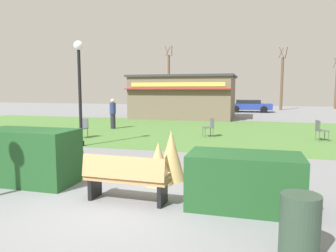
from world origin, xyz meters
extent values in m
plane|color=slate|center=(0.00, 0.00, 0.00)|extent=(80.00, 80.00, 0.00)
cube|color=#4C7A38|center=(0.00, 11.69, 0.00)|extent=(36.00, 12.00, 0.01)
cube|color=tan|center=(0.19, 0.57, 0.45)|extent=(1.71, 0.53, 0.06)
cube|color=tan|center=(0.19, 0.35, 0.73)|extent=(1.70, 0.17, 0.44)
cube|color=black|center=(-0.54, 0.59, 0.23)|extent=(0.09, 0.44, 0.45)
cube|color=black|center=(0.92, 0.54, 0.23)|extent=(0.09, 0.44, 0.45)
cube|color=tan|center=(-0.62, 0.59, 0.57)|extent=(0.07, 0.44, 0.06)
cube|color=tan|center=(1.00, 0.54, 0.57)|extent=(0.07, 0.44, 0.06)
cube|color=#1E4C23|center=(-2.52, 1.11, 0.64)|extent=(2.22, 1.10, 1.28)
cube|color=#1E4C23|center=(2.43, 0.82, 0.51)|extent=(2.08, 1.10, 1.02)
cone|color=tan|center=(0.45, 1.84, 0.50)|extent=(0.68, 0.68, 0.99)
cone|color=tan|center=(1.56, 1.62, 0.46)|extent=(0.51, 0.51, 0.92)
cone|color=tan|center=(0.65, 2.26, 0.61)|extent=(0.70, 0.70, 1.23)
cone|color=tan|center=(-1.65, 1.78, 0.66)|extent=(0.66, 0.66, 1.31)
cylinder|color=black|center=(-3.95, 5.87, 0.10)|extent=(0.22, 0.22, 0.20)
cylinder|color=black|center=(-3.95, 5.87, 1.86)|extent=(0.12, 0.12, 3.71)
sphere|color=white|center=(-3.95, 5.87, 3.87)|extent=(0.36, 0.36, 0.36)
cylinder|color=#2D4233|center=(3.20, -0.81, 0.42)|extent=(0.52, 0.52, 0.85)
cube|color=#6B5B4C|center=(-2.78, 19.26, 1.56)|extent=(7.55, 4.80, 3.12)
cube|color=#333338|center=(-2.78, 19.26, 3.20)|extent=(7.85, 5.10, 0.16)
cube|color=maroon|center=(-2.78, 16.68, 2.25)|extent=(7.65, 0.36, 0.08)
cube|color=#D8CC4C|center=(-2.78, 16.84, 2.56)|extent=(6.80, 0.04, 0.28)
cube|color=#4C5156|center=(5.43, 9.74, 0.45)|extent=(0.52, 0.52, 0.04)
cube|color=#4C5156|center=(5.23, 9.70, 0.67)|extent=(0.13, 0.44, 0.44)
cylinder|color=#4C5156|center=(5.65, 9.59, 0.23)|extent=(0.03, 0.03, 0.45)
cylinder|color=#4C5156|center=(5.57, 9.96, 0.23)|extent=(0.03, 0.03, 0.45)
cylinder|color=#4C5156|center=(5.28, 9.51, 0.23)|extent=(0.03, 0.03, 0.45)
cylinder|color=#4C5156|center=(5.20, 9.89, 0.23)|extent=(0.03, 0.03, 0.45)
cube|color=#4C5156|center=(-5.00, 7.69, 0.45)|extent=(0.52, 0.52, 0.04)
cube|color=#4C5156|center=(-4.96, 7.89, 0.67)|extent=(0.44, 0.13, 0.44)
cylinder|color=#4C5156|center=(-5.23, 7.55, 0.23)|extent=(0.03, 0.03, 0.45)
cylinder|color=#4C5156|center=(-4.86, 7.47, 0.23)|extent=(0.03, 0.03, 0.45)
cylinder|color=#4C5156|center=(-5.15, 7.92, 0.23)|extent=(0.03, 0.03, 0.45)
cylinder|color=#4C5156|center=(-4.77, 7.84, 0.23)|extent=(0.03, 0.03, 0.45)
cube|color=#4C5156|center=(0.50, 9.62, 0.45)|extent=(0.59, 0.59, 0.04)
cube|color=#4C5156|center=(0.68, 9.71, 0.67)|extent=(0.23, 0.41, 0.44)
cylinder|color=#4C5156|center=(0.25, 9.71, 0.23)|extent=(0.03, 0.03, 0.45)
cylinder|color=#4C5156|center=(0.41, 9.36, 0.23)|extent=(0.03, 0.03, 0.45)
cylinder|color=#4C5156|center=(0.59, 9.87, 0.23)|extent=(0.03, 0.03, 0.45)
cylinder|color=#4C5156|center=(0.75, 9.53, 0.23)|extent=(0.03, 0.03, 0.45)
cylinder|color=#23232D|center=(-5.15, 11.35, 0.42)|extent=(0.28, 0.28, 0.85)
cylinder|color=navy|center=(-5.15, 11.35, 1.16)|extent=(0.34, 0.34, 0.62)
sphere|color=beige|center=(-5.15, 11.35, 1.58)|extent=(0.22, 0.22, 0.22)
cube|color=#2D6638|center=(-3.11, 27.25, 0.55)|extent=(4.26, 1.95, 0.60)
cube|color=black|center=(-3.26, 27.24, 0.98)|extent=(2.37, 1.67, 0.44)
cylinder|color=black|center=(-1.84, 28.21, 0.32)|extent=(0.65, 0.24, 0.64)
cylinder|color=black|center=(-1.77, 26.38, 0.32)|extent=(0.65, 0.24, 0.64)
cylinder|color=black|center=(-4.44, 28.12, 0.32)|extent=(0.65, 0.24, 0.64)
cylinder|color=black|center=(-4.37, 26.28, 0.32)|extent=(0.65, 0.24, 0.64)
cube|color=navy|center=(2.09, 27.25, 0.55)|extent=(4.29, 2.02, 0.60)
cube|color=black|center=(1.94, 27.24, 0.98)|extent=(2.39, 1.70, 0.44)
cylinder|color=black|center=(3.35, 28.23, 0.32)|extent=(0.65, 0.25, 0.64)
cylinder|color=black|center=(3.44, 26.40, 0.32)|extent=(0.65, 0.25, 0.64)
cylinder|color=black|center=(0.74, 28.10, 0.32)|extent=(0.65, 0.25, 0.64)
cylinder|color=black|center=(0.84, 26.26, 0.32)|extent=(0.65, 0.25, 0.64)
cylinder|color=brown|center=(-7.02, 30.41, 3.03)|extent=(0.28, 0.28, 6.07)
cylinder|color=brown|center=(-6.68, 30.52, 6.57)|extent=(0.25, 0.58, 1.12)
cylinder|color=brown|center=(-7.20, 30.72, 6.57)|extent=(0.54, 0.36, 1.12)
cylinder|color=brown|center=(-7.19, 30.11, 6.57)|extent=(0.54, 0.35, 1.12)
cylinder|color=brown|center=(11.50, 35.23, 2.35)|extent=(0.28, 0.28, 4.71)
cylinder|color=brown|center=(11.32, 35.53, 5.21)|extent=(0.54, 0.36, 1.12)
cylinder|color=brown|center=(5.30, 31.10, 2.79)|extent=(0.28, 0.28, 5.58)
cylinder|color=brown|center=(5.63, 31.21, 6.08)|extent=(0.25, 0.58, 1.12)
cylinder|color=brown|center=(5.12, 31.40, 6.08)|extent=(0.54, 0.36, 1.12)
cylinder|color=brown|center=(5.12, 30.80, 6.08)|extent=(0.54, 0.35, 1.12)
camera|label=1|loc=(2.59, -5.15, 2.21)|focal=34.09mm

